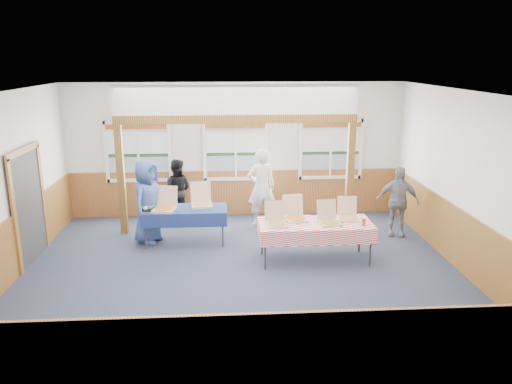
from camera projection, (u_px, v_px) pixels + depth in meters
floor at (242, 273)px, 8.99m from camera, size 8.00×8.00×0.00m
ceiling at (240, 92)px, 8.15m from camera, size 8.00×8.00×0.00m
wall_back at (236, 150)px, 11.94m from camera, size 8.00×0.00×8.00m
wall_front at (254, 271)px, 5.20m from camera, size 8.00×0.00×8.00m
wall_left at (2, 191)px, 8.31m from camera, size 0.00×8.00×8.00m
wall_right at (467, 183)px, 8.82m from camera, size 0.00×8.00×8.00m
wainscot_back at (236, 193)px, 12.19m from camera, size 7.98×0.05×1.10m
wainscot_front at (254, 358)px, 5.50m from camera, size 7.98×0.05×1.10m
wainscot_left at (11, 250)px, 8.59m from camera, size 0.05×6.98×1.10m
wainscot_right at (459, 239)px, 9.10m from camera, size 0.05×6.98×1.10m
cased_opening at (28, 207)px, 9.32m from camera, size 0.06×1.30×2.10m
window_left at (138, 148)px, 11.73m from camera, size 1.56×0.10×1.46m
window_mid at (236, 147)px, 11.88m from camera, size 1.56×0.10×1.46m
window_right at (331, 146)px, 12.02m from camera, size 1.56×0.10×1.46m
post_left at (121, 180)px, 10.73m from camera, size 0.15×0.15×2.40m
post_right at (350, 176)px, 11.05m from camera, size 0.15×0.15×2.40m
cross_beam at (237, 119)px, 10.55m from camera, size 5.15×0.18×0.18m
table_left at (185, 211)px, 10.24m from camera, size 1.76×0.86×0.76m
table_right at (315, 225)px, 9.37m from camera, size 2.25×1.28×0.76m
pizza_box_a at (165, 207)px, 10.08m from camera, size 0.51×0.58×0.45m
pizza_box_b at (202, 203)px, 10.39m from camera, size 0.48×0.56×0.46m
pizza_box_c at (276, 222)px, 9.19m from camera, size 0.40×0.47×0.41m
pizza_box_d at (295, 216)px, 9.50m from camera, size 0.46×0.54×0.44m
pizza_box_e at (329, 220)px, 9.28m from camera, size 0.42×0.50×0.41m
pizza_box_f at (348, 216)px, 9.51m from camera, size 0.41×0.49×0.40m
veggie_tray at (148, 208)px, 10.17m from camera, size 0.39×0.39×0.09m
drink_glass at (364, 222)px, 9.15m from camera, size 0.07×0.07×0.15m
woman_white at (261, 187)px, 11.33m from camera, size 0.72×0.54×1.79m
woman_black at (177, 190)px, 11.65m from camera, size 0.81×0.68×1.49m
man_blue at (147, 201)px, 10.30m from camera, size 0.84×1.00×1.75m
person_grey at (397, 201)px, 10.71m from camera, size 0.95×0.57×1.52m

